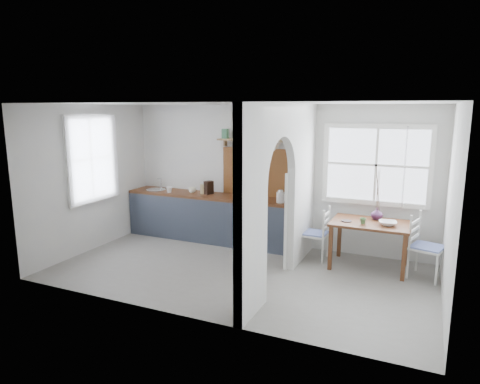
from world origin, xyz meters
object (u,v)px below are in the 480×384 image
at_px(chair_right, 428,247).
at_px(kettle, 280,197).
at_px(chair_left, 315,233).
at_px(dining_table, 369,245).
at_px(vase, 377,213).

distance_m(chair_right, kettle, 2.48).
bearing_deg(chair_left, chair_right, 86.33).
distance_m(dining_table, chair_left, 0.91).
distance_m(chair_left, kettle, 0.87).
bearing_deg(chair_left, vase, 100.26).
height_order(chair_right, vase, chair_right).
xyz_separation_m(dining_table, kettle, (-1.56, 0.15, 0.63)).
bearing_deg(vase, chair_left, -170.75).
bearing_deg(dining_table, kettle, 174.99).
bearing_deg(chair_right, dining_table, 100.66).
xyz_separation_m(dining_table, vase, (0.06, 0.22, 0.48)).
xyz_separation_m(chair_right, vase, (-0.79, 0.30, 0.36)).
height_order(chair_right, kettle, kettle).
height_order(kettle, vase, kettle).
bearing_deg(chair_right, vase, 85.13).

